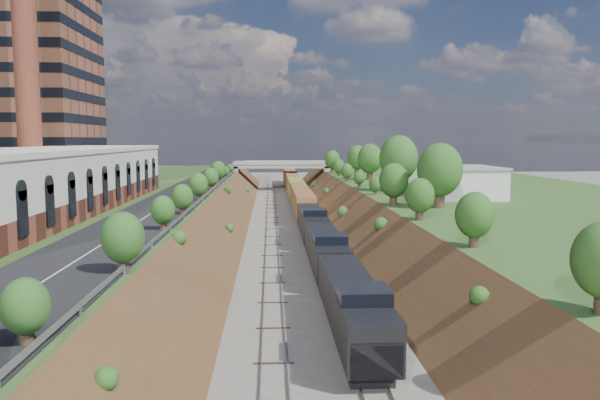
# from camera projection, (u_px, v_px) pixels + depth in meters

# --- Properties ---
(platform_left) EXTENTS (44.00, 180.00, 5.00)m
(platform_left) POSITION_uv_depth(u_px,v_px,m) (65.00, 211.00, 86.07)
(platform_left) COLOR #396027
(platform_left) RESTS_ON ground
(platform_right) EXTENTS (44.00, 180.00, 5.00)m
(platform_right) POSITION_uv_depth(u_px,v_px,m) (504.00, 208.00, 89.40)
(platform_right) COLOR #396027
(platform_right) RESTS_ON ground
(embankment_left) EXTENTS (10.00, 180.00, 10.00)m
(embankment_left) POSITION_uv_depth(u_px,v_px,m) (215.00, 226.00, 87.45)
(embankment_left) COLOR brown
(embankment_left) RESTS_ON ground
(embankment_right) EXTENTS (10.00, 180.00, 10.00)m
(embankment_right) POSITION_uv_depth(u_px,v_px,m) (361.00, 225.00, 88.55)
(embankment_right) COLOR brown
(embankment_right) RESTS_ON ground
(rail_left_track) EXTENTS (1.58, 180.00, 0.18)m
(rail_left_track) POSITION_uv_depth(u_px,v_px,m) (271.00, 225.00, 87.86)
(rail_left_track) COLOR gray
(rail_left_track) RESTS_ON ground
(rail_right_track) EXTENTS (1.58, 180.00, 0.18)m
(rail_right_track) POSITION_uv_depth(u_px,v_px,m) (306.00, 225.00, 88.12)
(rail_right_track) COLOR gray
(rail_right_track) RESTS_ON ground
(road) EXTENTS (8.00, 180.00, 0.10)m
(road) POSITION_uv_depth(u_px,v_px,m) (184.00, 193.00, 86.69)
(road) COLOR black
(road) RESTS_ON platform_left
(guardrail) EXTENTS (0.10, 171.00, 0.70)m
(guardrail) POSITION_uv_depth(u_px,v_px,m) (212.00, 190.00, 86.65)
(guardrail) COLOR #99999E
(guardrail) RESTS_ON platform_left
(commercial_building) EXTENTS (14.30, 62.30, 7.00)m
(commercial_building) POSITION_uv_depth(u_px,v_px,m) (39.00, 181.00, 63.85)
(commercial_building) COLOR brown
(commercial_building) RESTS_ON platform_left
(highrise_tower) EXTENTS (22.00, 22.00, 53.90)m
(highrise_tower) POSITION_uv_depth(u_px,v_px,m) (14.00, 15.00, 94.26)
(highrise_tower) COLOR brown
(highrise_tower) RESTS_ON platform_left
(smokestack) EXTENTS (3.20, 3.20, 40.00)m
(smokestack) POSITION_uv_depth(u_px,v_px,m) (26.00, 51.00, 79.60)
(smokestack) COLOR brown
(smokestack) RESTS_ON platform_left
(overpass) EXTENTS (24.50, 8.30, 7.40)m
(overpass) POSITION_uv_depth(u_px,v_px,m) (281.00, 171.00, 149.07)
(overpass) COLOR gray
(overpass) RESTS_ON ground
(white_building_near) EXTENTS (9.00, 12.00, 4.00)m
(white_building_near) POSITION_uv_depth(u_px,v_px,m) (461.00, 183.00, 80.51)
(white_building_near) COLOR silver
(white_building_near) RESTS_ON platform_right
(white_building_far) EXTENTS (8.00, 10.00, 3.60)m
(white_building_far) POSITION_uv_depth(u_px,v_px,m) (417.00, 175.00, 102.35)
(white_building_far) COLOR silver
(white_building_far) RESTS_ON platform_right
(tree_right_large) EXTENTS (5.25, 5.25, 7.61)m
(tree_right_large) POSITION_uv_depth(u_px,v_px,m) (440.00, 171.00, 68.01)
(tree_right_large) COLOR #473323
(tree_right_large) RESTS_ON platform_right
(tree_left_crest) EXTENTS (2.45, 2.45, 3.55)m
(tree_left_crest) POSITION_uv_depth(u_px,v_px,m) (158.00, 214.00, 46.94)
(tree_left_crest) COLOR #473323
(tree_left_crest) RESTS_ON platform_left
(freight_train) EXTENTS (2.98, 152.24, 4.55)m
(freight_train) POSITION_uv_depth(u_px,v_px,m) (299.00, 196.00, 107.76)
(freight_train) COLOR black
(freight_train) RESTS_ON ground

